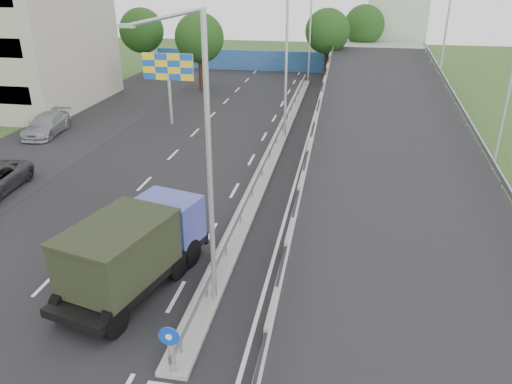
% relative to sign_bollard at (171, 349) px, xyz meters
% --- Properties ---
extents(road_surface, '(26.00, 90.00, 0.04)m').
position_rel_sign_bollard_xyz_m(road_surface, '(-3.00, 17.83, -1.03)').
color(road_surface, black).
rests_on(road_surface, ground).
extents(parking_strip, '(8.00, 90.00, 0.05)m').
position_rel_sign_bollard_xyz_m(parking_strip, '(-16.00, 17.83, -1.03)').
color(parking_strip, black).
rests_on(parking_strip, ground).
extents(median, '(1.00, 44.00, 0.20)m').
position_rel_sign_bollard_xyz_m(median, '(0.00, 21.83, -0.93)').
color(median, gray).
rests_on(median, ground).
extents(overpass_ramp, '(10.00, 50.00, 3.50)m').
position_rel_sign_bollard_xyz_m(overpass_ramp, '(7.50, 21.83, 0.72)').
color(overpass_ramp, gray).
rests_on(overpass_ramp, ground).
extents(median_guardrail, '(0.09, 44.00, 0.71)m').
position_rel_sign_bollard_xyz_m(median_guardrail, '(0.00, 21.83, -0.28)').
color(median_guardrail, gray).
rests_on(median_guardrail, median).
extents(sign_bollard, '(0.64, 0.23, 1.67)m').
position_rel_sign_bollard_xyz_m(sign_bollard, '(0.00, 0.00, 0.00)').
color(sign_bollard, black).
rests_on(sign_bollard, median).
extents(lamp_post_near, '(2.74, 0.18, 10.08)m').
position_rel_sign_bollard_xyz_m(lamp_post_near, '(0.11, 3.83, 4.77)').
color(lamp_post_near, '#B2B5B7').
rests_on(lamp_post_near, median).
extents(lamp_post_mid, '(2.74, 0.18, 10.08)m').
position_rel_sign_bollard_xyz_m(lamp_post_mid, '(0.11, 23.83, 4.77)').
color(lamp_post_mid, '#B2B5B7').
rests_on(lamp_post_mid, median).
extents(lamp_post_far, '(2.74, 0.18, 10.08)m').
position_rel_sign_bollard_xyz_m(lamp_post_far, '(0.11, 43.83, 4.77)').
color(lamp_post_far, '#B2B5B7').
rests_on(lamp_post_far, median).
extents(blue_wall, '(30.00, 0.50, 2.40)m').
position_rel_sign_bollard_xyz_m(blue_wall, '(-4.00, 49.83, 0.17)').
color(blue_wall, navy).
rests_on(blue_wall, ground).
extents(church, '(7.00, 7.00, 13.80)m').
position_rel_sign_bollard_xyz_m(church, '(10.00, 57.83, 4.28)').
color(church, '#B2CCAD').
rests_on(church, ground).
extents(billboard, '(4.00, 0.24, 5.50)m').
position_rel_sign_bollard_xyz_m(billboard, '(-9.00, 25.83, 3.15)').
color(billboard, '#B2B5B7').
rests_on(billboard, ground).
extents(tree_left_mid, '(4.80, 4.80, 7.60)m').
position_rel_sign_bollard_xyz_m(tree_left_mid, '(-10.00, 37.83, 4.14)').
color(tree_left_mid, black).
rests_on(tree_left_mid, ground).
extents(tree_median_far, '(4.80, 4.80, 7.60)m').
position_rel_sign_bollard_xyz_m(tree_median_far, '(2.00, 45.83, 4.14)').
color(tree_median_far, black).
rests_on(tree_median_far, ground).
extents(tree_left_far, '(4.80, 4.80, 7.60)m').
position_rel_sign_bollard_xyz_m(tree_left_far, '(-18.00, 42.83, 4.14)').
color(tree_left_far, black).
rests_on(tree_left_far, ground).
extents(tree_ramp_far, '(4.80, 4.80, 7.60)m').
position_rel_sign_bollard_xyz_m(tree_ramp_far, '(6.00, 52.83, 4.14)').
color(tree_ramp_far, black).
rests_on(tree_ramp_far, ground).
extents(dump_truck, '(4.12, 7.32, 3.05)m').
position_rel_sign_bollard_xyz_m(dump_truck, '(-2.89, 4.29, 0.65)').
color(dump_truck, black).
rests_on(dump_truck, ground).
extents(parked_car_d, '(2.68, 5.37, 1.50)m').
position_rel_sign_bollard_xyz_m(parked_car_d, '(-17.19, 21.53, -0.28)').
color(parked_car_d, '#919399').
rests_on(parked_car_d, ground).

